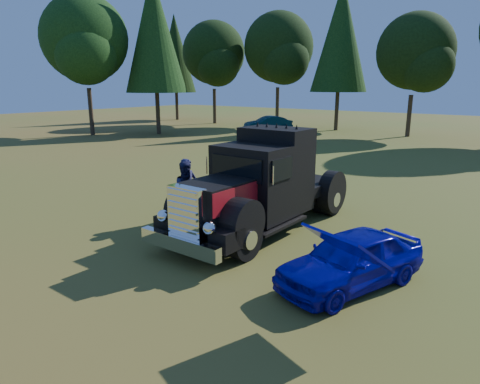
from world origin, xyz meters
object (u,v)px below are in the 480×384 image
object	(u,v)px
hotrod_coupe	(351,259)
spectator_near	(188,189)
diamond_t_truck	(259,189)
spectator_far	(187,192)
distant_teal_car	(268,124)

from	to	relation	value
hotrod_coupe	spectator_near	size ratio (longest dim) A/B	2.12
diamond_t_truck	spectator_far	xyz separation A→B (m)	(-2.23, -0.75, -0.30)
diamond_t_truck	distant_teal_car	bearing A→B (deg)	123.48
spectator_far	distant_teal_car	size ratio (longest dim) A/B	0.45
spectator_far	distant_teal_car	distance (m)	26.80
spectator_near	distant_teal_car	xyz separation A→B (m)	(-12.61, 23.27, -0.27)
diamond_t_truck	distant_teal_car	world-z (taller)	diamond_t_truck
distant_teal_car	spectator_far	bearing A→B (deg)	-27.98
hotrod_coupe	spectator_far	xyz separation A→B (m)	(-5.96, 1.08, 0.36)
hotrod_coupe	spectator_near	xyz separation A→B (m)	(-6.18, 1.34, 0.37)
distant_teal_car	spectator_near	bearing A→B (deg)	-28.13
spectator_near	spectator_far	distance (m)	0.34
spectator_near	spectator_far	world-z (taller)	spectator_near
diamond_t_truck	spectator_near	size ratio (longest dim) A/B	3.62
hotrod_coupe	distant_teal_car	size ratio (longest dim) A/B	0.96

